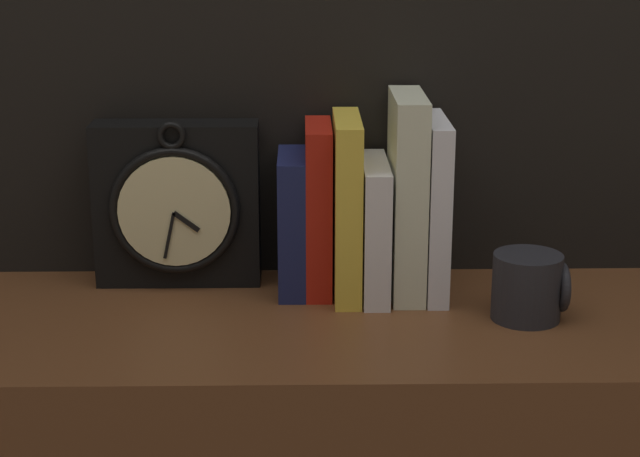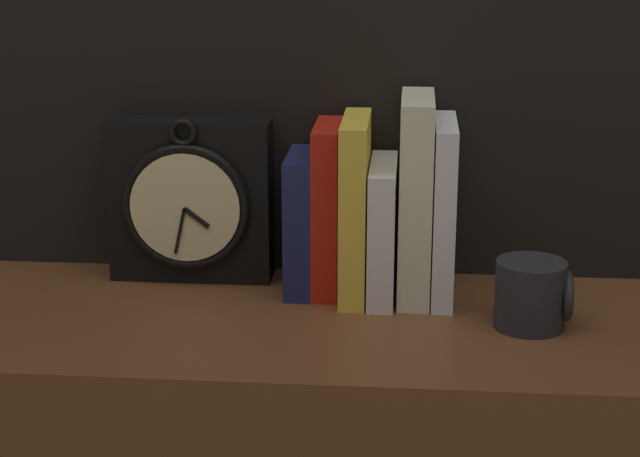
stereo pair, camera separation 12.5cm
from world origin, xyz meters
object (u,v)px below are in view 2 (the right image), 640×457
book_slot5_white (443,210)px  mug (532,293)px  clock (190,201)px  book_slot3_white (382,230)px  book_slot4_cream (416,198)px  book_slot0_navy (302,222)px  book_slot2_yellow (355,208)px  book_slot1_red (329,208)px

book_slot5_white → mug: (0.10, -0.09, -0.07)m
book_slot5_white → mug: bearing=-42.2°
clock → book_slot3_white: (0.25, -0.04, -0.02)m
book_slot3_white → mug: book_slot3_white is taller
book_slot4_cream → book_slot5_white: (0.04, -0.00, -0.01)m
clock → mug: size_ratio=2.49×
book_slot0_navy → book_slot2_yellow: book_slot2_yellow is taller
book_slot3_white → book_slot4_cream: (0.04, 0.00, 0.04)m
book_slot2_yellow → mug: book_slot2_yellow is taller
book_slot0_navy → book_slot4_cream: book_slot4_cream is taller
book_slot3_white → book_slot0_navy: bearing=171.9°
book_slot1_red → book_slot2_yellow: bearing=-21.2°
book_slot1_red → book_slot3_white: bearing=-12.1°
book_slot0_navy → book_slot1_red: 0.04m
book_slot1_red → mug: 0.28m
book_slot1_red → book_slot2_yellow: book_slot2_yellow is taller
book_slot0_navy → book_slot1_red: book_slot1_red is taller
book_slot4_cream → clock: bearing=173.0°
clock → book_slot4_cream: size_ratio=0.87×
book_slot4_cream → mug: book_slot4_cream is taller
clock → book_slot3_white: clock is taller
book_slot2_yellow → book_slot4_cream: 0.08m
book_slot0_navy → mug: book_slot0_navy is taller
clock → book_slot2_yellow: book_slot2_yellow is taller
book_slot2_yellow → book_slot3_white: 0.04m
mug → clock: bearing=163.0°
book_slot1_red → clock: bearing=172.1°
book_slot4_cream → book_slot1_red: bearing=174.5°
book_slot4_cream → book_slot5_white: book_slot4_cream is taller
book_slot5_white → mug: book_slot5_white is taller
book_slot0_navy → book_slot5_white: book_slot5_white is taller
book_slot1_red → book_slot0_navy: bearing=179.9°
book_slot4_cream → mug: (0.14, -0.10, -0.09)m
book_slot5_white → mug: size_ratio=2.53×
book_slot1_red → book_slot5_white: 0.14m
mug → book_slot5_white: bearing=137.8°
book_slot3_white → book_slot5_white: 0.08m
book_slot3_white → mug: 0.21m
mug → book_slot3_white: bearing=153.0°
book_slot1_red → book_slot3_white: 0.07m
book_slot3_white → mug: size_ratio=1.92×
clock → book_slot3_white: size_ratio=1.29×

